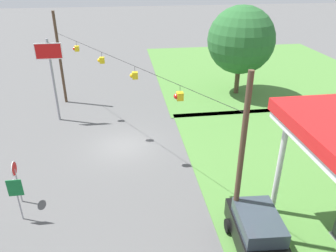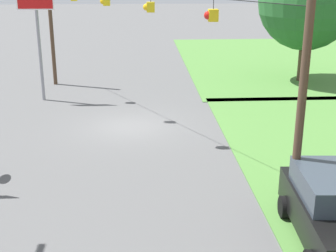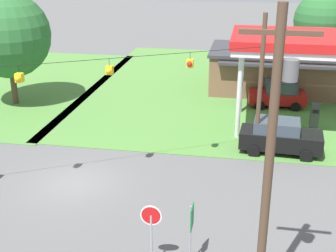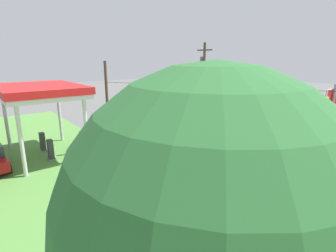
{
  "view_description": "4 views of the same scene",
  "coord_description": "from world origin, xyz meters",
  "px_view_note": "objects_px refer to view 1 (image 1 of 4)",
  "views": [
    {
      "loc": [
        19.98,
        0.33,
        11.54
      ],
      "look_at": [
        2.79,
        2.77,
        2.79
      ],
      "focal_mm": 35.0,
      "sensor_mm": 36.0,
      "label": 1
    },
    {
      "loc": [
        21.13,
        0.58,
        7.17
      ],
      "look_at": [
        4.37,
        1.55,
        1.48
      ],
      "focal_mm": 50.0,
      "sensor_mm": 36.0,
      "label": 2
    },
    {
      "loc": [
        8.31,
        -19.64,
        11.25
      ],
      "look_at": [
        4.47,
        1.62,
        2.78
      ],
      "focal_mm": 50.0,
      "sensor_mm": 36.0,
      "label": 3
    },
    {
      "loc": [
        -12.04,
        14.71,
        8.23
      ],
      "look_at": [
        3.79,
        2.3,
        2.97
      ],
      "focal_mm": 28.0,
      "sensor_mm": 36.0,
      "label": 4
    }
  ],
  "objects_px": {
    "car_at_pumps_front": "(258,236)",
    "route_sign": "(16,192)",
    "tree_west_verge": "(241,40)",
    "stop_sign_overhead": "(51,65)",
    "stop_sign_roadside": "(15,173)"
  },
  "relations": [
    {
      "from": "stop_sign_roadside",
      "to": "stop_sign_overhead",
      "type": "height_order",
      "value": "stop_sign_overhead"
    },
    {
      "from": "stop_sign_overhead",
      "to": "tree_west_verge",
      "type": "height_order",
      "value": "tree_west_verge"
    },
    {
      "from": "stop_sign_overhead",
      "to": "tree_west_verge",
      "type": "xyz_separation_m",
      "value": [
        -3.84,
        16.17,
        0.52
      ]
    },
    {
      "from": "stop_sign_overhead",
      "to": "tree_west_verge",
      "type": "bearing_deg",
      "value": 103.36
    },
    {
      "from": "stop_sign_roadside",
      "to": "stop_sign_overhead",
      "type": "xyz_separation_m",
      "value": [
        -10.16,
        0.46,
        2.8
      ]
    },
    {
      "from": "car_at_pumps_front",
      "to": "stop_sign_roadside",
      "type": "distance_m",
      "value": 12.25
    },
    {
      "from": "car_at_pumps_front",
      "to": "stop_sign_overhead",
      "type": "distance_m",
      "value": 18.95
    },
    {
      "from": "car_at_pumps_front",
      "to": "tree_west_verge",
      "type": "distance_m",
      "value": 20.29
    },
    {
      "from": "route_sign",
      "to": "stop_sign_overhead",
      "type": "bearing_deg",
      "value": 179.63
    },
    {
      "from": "stop_sign_roadside",
      "to": "tree_west_verge",
      "type": "distance_m",
      "value": 21.99
    },
    {
      "from": "car_at_pumps_front",
      "to": "tree_west_verge",
      "type": "relative_size",
      "value": 0.57
    },
    {
      "from": "tree_west_verge",
      "to": "stop_sign_overhead",
      "type": "bearing_deg",
      "value": -76.64
    },
    {
      "from": "stop_sign_roadside",
      "to": "route_sign",
      "type": "bearing_deg",
      "value": -165.05
    },
    {
      "from": "car_at_pumps_front",
      "to": "route_sign",
      "type": "relative_size",
      "value": 1.96
    },
    {
      "from": "stop_sign_roadside",
      "to": "car_at_pumps_front",
      "type": "bearing_deg",
      "value": -114.55
    }
  ]
}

